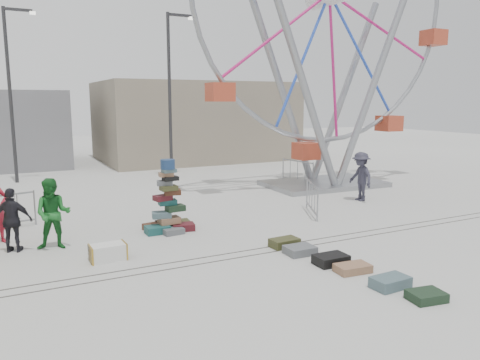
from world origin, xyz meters
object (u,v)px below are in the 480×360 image
lamp_post_right (171,87)px  steamer_trunk (108,252)px  barricade_wheel_front (312,198)px  ferris_wheel (329,19)px  barricade_wheel_back (297,172)px  suitcase_tower (168,211)px  pedestrian_grey (361,176)px  barricade_dummy_c (0,212)px  pedestrian_black (12,220)px  pedestrian_green (53,214)px  lamp_post_left (12,86)px

lamp_post_right → steamer_trunk: bearing=-116.2°
steamer_trunk → barricade_wheel_front: size_ratio=0.43×
steamer_trunk → lamp_post_right: bearing=62.0°
ferris_wheel → barricade_wheel_back: bearing=125.8°
ferris_wheel → suitcase_tower: bearing=-153.8°
steamer_trunk → pedestrian_grey: pedestrian_grey is taller
barricade_dummy_c → pedestrian_black: size_ratio=1.20×
barricade_wheel_front → pedestrian_green: bearing=115.9°
ferris_wheel → pedestrian_black: bearing=-160.7°
barricade_wheel_back → barricade_wheel_front: bearing=-39.2°
pedestrian_black → steamer_trunk: bearing=160.7°
lamp_post_right → suitcase_tower: lamp_post_right is taller
suitcase_tower → barricade_wheel_back: 9.38m
suitcase_tower → steamer_trunk: size_ratio=2.52×
suitcase_tower → barricade_wheel_back: size_ratio=1.07×
suitcase_tower → ferris_wheel: size_ratio=0.14×
barricade_wheel_back → pedestrian_green: 12.36m
barricade_dummy_c → pedestrian_black: 2.45m
suitcase_tower → lamp_post_left: bearing=110.7°
pedestrian_grey → suitcase_tower: bearing=-80.2°
pedestrian_grey → ferris_wheel: bearing=172.7°
pedestrian_green → pedestrian_grey: (11.20, 1.03, 0.01)m
steamer_trunk → pedestrian_green: size_ratio=0.46×
lamp_post_right → steamer_trunk: (-5.47, -11.11, -4.28)m
steamer_trunk → suitcase_tower: bearing=39.1°
steamer_trunk → barricade_wheel_back: (10.10, 6.86, 0.35)m
pedestrian_black → pedestrian_green: bearing=-169.9°
suitcase_tower → pedestrian_black: size_ratio=1.29×
pedestrian_grey → barricade_dummy_c: bearing=-92.5°
lamp_post_left → pedestrian_black: size_ratio=4.81×
suitcase_tower → barricade_dummy_c: (-4.48, 2.29, -0.05)m
lamp_post_right → pedestrian_black: bearing=-128.6°
barricade_wheel_back → pedestrian_green: bearing=-74.6°
barricade_wheel_front → barricade_wheel_back: size_ratio=1.00×
barricade_wheel_front → pedestrian_black: pedestrian_black is taller
ferris_wheel → barricade_dummy_c: 14.86m
ferris_wheel → barricade_wheel_front: size_ratio=7.41×
pedestrian_grey → pedestrian_green: bearing=-80.0°
suitcase_tower → barricade_dummy_c: 5.03m
lamp_post_left → barricade_wheel_back: bearing=-28.3°
lamp_post_right → pedestrian_grey: size_ratio=4.22×
barricade_wheel_front → pedestrian_grey: size_ratio=1.06×
barricade_dummy_c → pedestrian_green: pedestrian_green is taller
lamp_post_left → barricade_wheel_back: lamp_post_left is taller
lamp_post_left → ferris_wheel: (12.35, -7.32, 2.81)m
lamp_post_left → suitcase_tower: lamp_post_left is taller
pedestrian_green → suitcase_tower: bearing=21.8°
pedestrian_green → ferris_wheel: bearing=35.8°
barricade_wheel_front → pedestrian_green: pedestrian_green is taller
steamer_trunk → pedestrian_black: 2.74m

